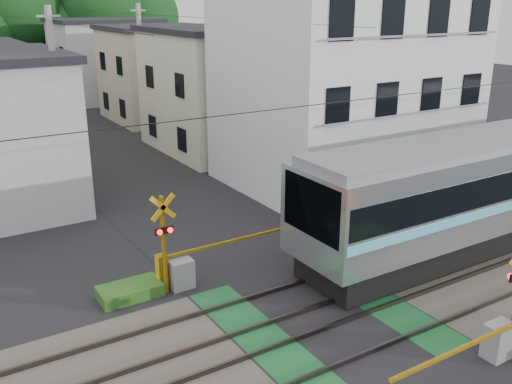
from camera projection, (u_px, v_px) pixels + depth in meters
ground at (322, 319)px, 15.44m from camera, size 120.00×120.00×0.00m
track_bed at (322, 317)px, 15.43m from camera, size 120.00×120.00×0.14m
crossing_signal_near at (504, 331)px, 13.56m from camera, size 4.74×0.65×3.09m
crossing_signal_far at (177, 266)px, 16.86m from camera, size 4.74×0.65×3.09m
apartment_block at (345, 82)px, 25.82m from camera, size 10.20×8.36×9.30m
houses_row at (69, 83)px, 35.39m from camera, size 22.07×31.35×6.80m
catenary at (483, 156)px, 17.27m from camera, size 60.00×5.04×7.00m
utility_poles at (57, 76)px, 32.12m from camera, size 7.90×42.00×8.00m
pedestrian at (59, 112)px, 38.74m from camera, size 0.66×0.44×1.80m
weed_patches at (373, 297)px, 16.18m from camera, size 10.25×8.80×0.40m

